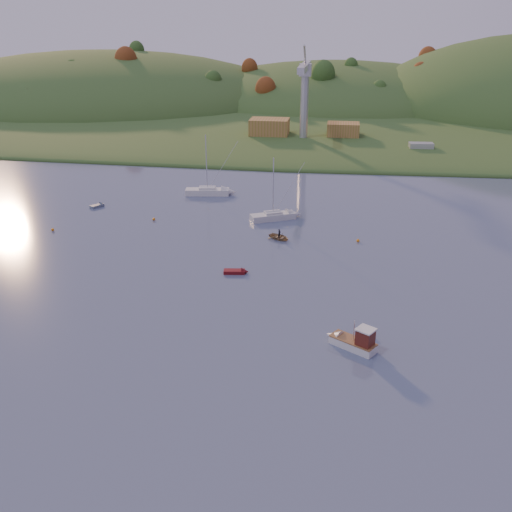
# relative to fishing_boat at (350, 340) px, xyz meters

# --- Properties ---
(ground) EXTENTS (500.00, 500.00, 0.00)m
(ground) POSITION_rel_fishing_boat_xyz_m (-14.43, -13.62, -0.85)
(ground) COLOR #3A405F
(ground) RESTS_ON ground
(far_shore) EXTENTS (620.00, 220.00, 1.50)m
(far_shore) POSITION_rel_fishing_boat_xyz_m (-14.43, 216.38, -0.85)
(far_shore) COLOR #2E5120
(far_shore) RESTS_ON ground
(shore_slope) EXTENTS (640.00, 150.00, 7.00)m
(shore_slope) POSITION_rel_fishing_boat_xyz_m (-14.43, 151.38, -0.85)
(shore_slope) COLOR #2E5120
(shore_slope) RESTS_ON ground
(hill_left) EXTENTS (170.00, 140.00, 44.00)m
(hill_left) POSITION_rel_fishing_boat_xyz_m (-104.43, 186.38, -0.85)
(hill_left) COLOR #2E5120
(hill_left) RESTS_ON ground
(hill_center) EXTENTS (140.00, 120.00, 36.00)m
(hill_center) POSITION_rel_fishing_boat_xyz_m (-4.43, 196.38, -0.85)
(hill_center) COLOR #2E5120
(hill_center) RESTS_ON ground
(hillside_trees) EXTENTS (280.00, 50.00, 32.00)m
(hillside_trees) POSITION_rel_fishing_boat_xyz_m (-14.43, 171.38, -0.85)
(hillside_trees) COLOR #284E1C
(hillside_trees) RESTS_ON ground
(wharf) EXTENTS (42.00, 16.00, 2.40)m
(wharf) POSITION_rel_fishing_boat_xyz_m (-9.43, 108.38, 0.35)
(wharf) COLOR slate
(wharf) RESTS_ON ground
(shed_west) EXTENTS (11.00, 8.00, 4.80)m
(shed_west) POSITION_rel_fishing_boat_xyz_m (-22.43, 109.38, 3.95)
(shed_west) COLOR olive
(shed_west) RESTS_ON wharf
(shed_east) EXTENTS (9.00, 7.00, 4.00)m
(shed_east) POSITION_rel_fishing_boat_xyz_m (-1.43, 110.38, 3.55)
(shed_east) COLOR olive
(shed_east) RESTS_ON wharf
(dock_crane) EXTENTS (3.20, 28.00, 20.30)m
(dock_crane) POSITION_rel_fishing_boat_xyz_m (-12.43, 104.78, 16.33)
(dock_crane) COLOR #B7B7BC
(dock_crane) RESTS_ON wharf
(fishing_boat) EXTENTS (6.09, 4.81, 3.85)m
(fishing_boat) POSITION_rel_fishing_boat_xyz_m (0.00, 0.00, 0.00)
(fishing_boat) COLOR silver
(fishing_boat) RESTS_ON ground
(sailboat_near) EXTENTS (9.12, 3.82, 12.27)m
(sailboat_near) POSITION_rel_fishing_boat_xyz_m (-28.59, 55.64, -0.07)
(sailboat_near) COLOR silver
(sailboat_near) RESTS_ON ground
(sailboat_far) EXTENTS (8.32, 5.79, 11.23)m
(sailboat_far) POSITION_rel_fishing_boat_xyz_m (-13.40, 41.80, -0.12)
(sailboat_far) COLOR silver
(sailboat_far) RESTS_ON ground
(canoe) EXTENTS (4.70, 4.41, 0.79)m
(canoe) POSITION_rel_fishing_boat_xyz_m (-11.20, 31.98, -0.45)
(canoe) COLOR #A08358
(canoe) RESTS_ON ground
(paddler) EXTENTS (0.60, 0.65, 1.48)m
(paddler) POSITION_rel_fishing_boat_xyz_m (-11.20, 31.98, -0.11)
(paddler) COLOR black
(paddler) RESTS_ON ground
(red_tender) EXTENTS (3.65, 1.65, 1.20)m
(red_tender) POSITION_rel_fishing_boat_xyz_m (-15.36, 17.61, -0.60)
(red_tender) COLOR #5E0D11
(red_tender) RESTS_ON ground
(grey_dinghy) EXTENTS (2.57, 3.23, 1.15)m
(grey_dinghy) POSITION_rel_fishing_boat_xyz_m (-47.42, 44.83, -0.61)
(grey_dinghy) COLOR slate
(grey_dinghy) RESTS_ON ground
(work_vessel) EXTENTS (14.61, 6.03, 3.68)m
(work_vessel) POSITION_rel_fishing_boat_xyz_m (18.91, 98.42, 0.46)
(work_vessel) COLOR #50596A
(work_vessel) RESTS_ON ground
(buoy_0) EXTENTS (0.50, 0.50, 0.50)m
(buoy_0) POSITION_rel_fishing_boat_xyz_m (2.52, 2.24, -0.60)
(buoy_0) COLOR orange
(buoy_0) RESTS_ON ground
(buoy_1) EXTENTS (0.50, 0.50, 0.50)m
(buoy_1) POSITION_rel_fishing_boat_xyz_m (1.53, 32.57, -0.60)
(buoy_1) COLOR orange
(buoy_1) RESTS_ON ground
(buoy_2) EXTENTS (0.50, 0.50, 0.50)m
(buoy_2) POSITION_rel_fishing_boat_xyz_m (-49.77, 30.36, -0.60)
(buoy_2) COLOR orange
(buoy_2) RESTS_ON ground
(buoy_3) EXTENTS (0.50, 0.50, 0.50)m
(buoy_3) POSITION_rel_fishing_boat_xyz_m (-34.46, 38.20, -0.60)
(buoy_3) COLOR orange
(buoy_3) RESTS_ON ground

